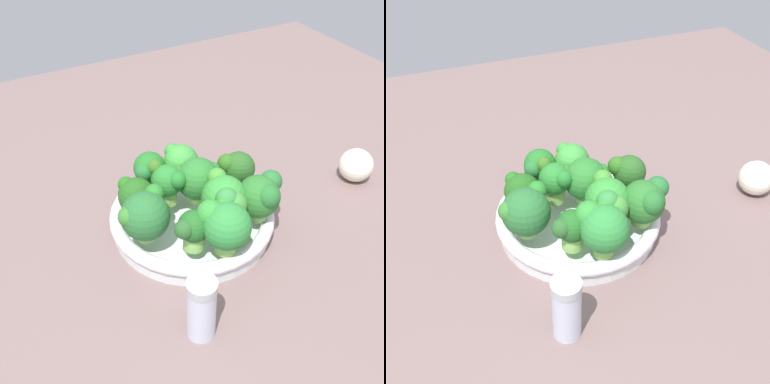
# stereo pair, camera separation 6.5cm
# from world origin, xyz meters

# --- Properties ---
(ground_plane) EXTENTS (1.30, 1.30, 0.03)m
(ground_plane) POSITION_xyz_m (0.00, 0.00, -0.01)
(ground_plane) COLOR #755E5C
(bowl) EXTENTS (0.23, 0.23, 0.03)m
(bowl) POSITION_xyz_m (-0.04, 0.02, 0.02)
(bowl) COLOR white
(bowl) RESTS_ON ground_plane
(broccoli_floret_0) EXTENTS (0.05, 0.05, 0.06)m
(broccoli_floret_0) POSITION_xyz_m (-0.06, 0.05, 0.07)
(broccoli_floret_0) COLOR #85B856
(broccoli_floret_0) RESTS_ON bowl
(broccoli_floret_1) EXTENTS (0.07, 0.06, 0.07)m
(broccoli_floret_1) POSITION_xyz_m (0.03, -0.04, 0.07)
(broccoli_floret_1) COLOR #8CC361
(broccoli_floret_1) RESTS_ON bowl
(broccoli_floret_2) EXTENTS (0.06, 0.08, 0.07)m
(broccoli_floret_2) POSITION_xyz_m (-0.02, -0.02, 0.08)
(broccoli_floret_2) COLOR #88B053
(broccoli_floret_2) RESTS_ON bowl
(broccoli_floret_3) EXTENTS (0.07, 0.06, 0.07)m
(broccoli_floret_3) POSITION_xyz_m (-0.12, 0.01, 0.07)
(broccoli_floret_3) COLOR #94CB63
(broccoli_floret_3) RESTS_ON bowl
(broccoli_floret_4) EXTENTS (0.05, 0.06, 0.06)m
(broccoli_floret_4) POSITION_xyz_m (-0.11, 0.05, 0.07)
(broccoli_floret_4) COLOR #94C65E
(broccoli_floret_4) RESTS_ON bowl
(broccoli_floret_5) EXTENTS (0.07, 0.06, 0.07)m
(broccoli_floret_5) POSITION_xyz_m (-0.02, 0.04, 0.07)
(broccoli_floret_5) COLOR #A2D961
(broccoli_floret_5) RESTS_ON bowl
(broccoli_floret_6) EXTENTS (0.06, 0.05, 0.06)m
(broccoli_floret_6) POSITION_xyz_m (0.04, 0.04, 0.07)
(broccoli_floret_6) COLOR #A0CB6C
(broccoli_floret_6) RESTS_ON bowl
(broccoli_floret_7) EXTENTS (0.05, 0.05, 0.06)m
(broccoli_floret_7) POSITION_xyz_m (-0.07, 0.09, 0.07)
(broccoli_floret_7) COLOR #9FD765
(broccoli_floret_7) RESTS_ON bowl
(broccoli_floret_8) EXTENTS (0.05, 0.05, 0.07)m
(broccoli_floret_8) POSITION_xyz_m (-0.02, 0.09, 0.07)
(broccoli_floret_8) COLOR #7DC155
(broccoli_floret_8) RESTS_ON bowl
(broccoli_floret_9) EXTENTS (0.05, 0.04, 0.06)m
(broccoli_floret_9) POSITION_xyz_m (-0.07, -0.04, 0.07)
(broccoli_floret_9) COLOR #8ECD62
(broccoli_floret_9) RESTS_ON bowl
(broccoli_floret_10) EXTENTS (0.06, 0.07, 0.07)m
(broccoli_floret_10) POSITION_xyz_m (-0.04, -0.06, 0.08)
(broccoli_floret_10) COLOR #7DC152
(broccoli_floret_10) RESTS_ON bowl
(garlic_bulb) EXTENTS (0.05, 0.05, 0.05)m
(garlic_bulb) POSITION_xyz_m (0.25, -0.00, 0.03)
(garlic_bulb) COLOR white
(garlic_bulb) RESTS_ON ground_plane
(pepper_shaker) EXTENTS (0.03, 0.03, 0.09)m
(pepper_shaker) POSITION_xyz_m (-0.12, -0.14, 0.04)
(pepper_shaker) COLOR silver
(pepper_shaker) RESTS_ON ground_plane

